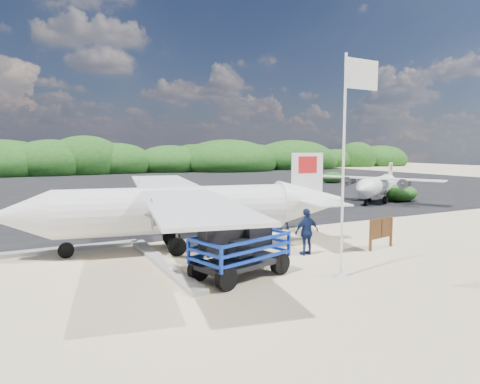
{
  "coord_description": "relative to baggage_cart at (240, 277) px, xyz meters",
  "views": [
    {
      "loc": [
        -8.59,
        -12.26,
        3.95
      ],
      "look_at": [
        0.42,
        5.31,
        1.87
      ],
      "focal_mm": 32.0,
      "sensor_mm": 36.0,
      "label": 1
    }
  ],
  "objects": [
    {
      "name": "crew_c",
      "position": [
        3.42,
        1.31,
        0.86
      ],
      "size": [
        1.01,
        0.43,
        1.72
      ],
      "primitive_type": "imported",
      "rotation": [
        0.0,
        0.0,
        3.13
      ],
      "color": "navy",
      "rests_on": "ground"
    },
    {
      "name": "lagoon",
      "position": [
        -6.22,
        2.46,
        0.0
      ],
      "size": [
        9.0,
        7.0,
        0.4
      ],
      "primitive_type": null,
      "color": "#B2B2B2",
      "rests_on": "ground"
    },
    {
      "name": "signboard",
      "position": [
        6.57,
        0.77,
        0.0
      ],
      "size": [
        1.51,
        0.4,
        1.25
      ],
      "primitive_type": null,
      "rotation": [
        0.0,
        0.0,
        0.18
      ],
      "color": "#583519",
      "rests_on": "ground"
    },
    {
      "name": "ground",
      "position": [
        2.78,
        0.96,
        0.0
      ],
      "size": [
        160.0,
        160.0,
        0.0
      ],
      "primitive_type": "plane",
      "color": "beige"
    },
    {
      "name": "baggage_cart",
      "position": [
        0.0,
        0.0,
        0.0
      ],
      "size": [
        3.53,
        2.61,
        1.57
      ],
      "primitive_type": null,
      "rotation": [
        0.0,
        0.0,
        0.29
      ],
      "color": "#0B30B3",
      "rests_on": "ground"
    },
    {
      "name": "asphalt_apron",
      "position": [
        2.78,
        30.96,
        0.0
      ],
      "size": [
        90.0,
        50.0,
        0.04
      ],
      "primitive_type": null,
      "color": "#B2B2B2",
      "rests_on": "ground"
    },
    {
      "name": "aircraft_large",
      "position": [
        17.67,
        20.89,
        0.0
      ],
      "size": [
        18.45,
        18.45,
        4.73
      ],
      "primitive_type": null,
      "rotation": [
        0.0,
        0.0,
        2.95
      ],
      "color": "#B2B2B2",
      "rests_on": "ground"
    },
    {
      "name": "crew_b",
      "position": [
        5.25,
        5.91,
        0.87
      ],
      "size": [
        0.9,
        0.73,
        1.75
      ],
      "primitive_type": "imported",
      "rotation": [
        0.0,
        0.0,
        3.06
      ],
      "color": "navy",
      "rests_on": "ground"
    },
    {
      "name": "flagpole",
      "position": [
        2.69,
        -1.44,
        0.0
      ],
      "size": [
        1.36,
        0.63,
        6.66
      ],
      "primitive_type": null,
      "rotation": [
        0.0,
        0.0,
        0.06
      ],
      "color": "white",
      "rests_on": "ground"
    },
    {
      "name": "crew_a",
      "position": [
        -0.1,
        2.59,
        0.83
      ],
      "size": [
        0.7,
        0.56,
        1.66
      ],
      "primitive_type": "imported",
      "rotation": [
        0.0,
        0.0,
        3.45
      ],
      "color": "navy",
      "rests_on": "ground"
    },
    {
      "name": "vegetation_band",
      "position": [
        2.78,
        55.96,
        0.0
      ],
      "size": [
        124.0,
        8.0,
        4.4
      ],
      "primitive_type": null,
      "color": "#B2B2B2",
      "rests_on": "ground"
    }
  ]
}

